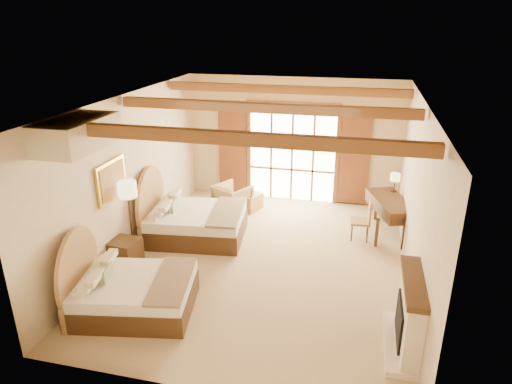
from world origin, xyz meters
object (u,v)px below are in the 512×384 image
(bed_near, at_px, (126,289))
(desk, at_px, (390,215))
(nightstand, at_px, (125,255))
(armchair, at_px, (232,198))
(bed_far, at_px, (189,219))

(bed_near, distance_m, desk, 5.86)
(nightstand, height_order, desk, desk)
(nightstand, height_order, armchair, armchair)
(bed_far, bearing_deg, armchair, 63.36)
(nightstand, bearing_deg, bed_far, 74.75)
(nightstand, xyz_separation_m, desk, (4.97, 2.80, 0.13))
(armchair, bearing_deg, bed_far, 98.11)
(nightstand, bearing_deg, armchair, 75.93)
(bed_near, height_order, nightstand, bed_near)
(bed_far, height_order, desk, bed_far)
(bed_far, relative_size, desk, 1.37)
(desk, bearing_deg, armchair, 154.40)
(desk, bearing_deg, nightstand, -170.76)
(armchair, bearing_deg, desk, -157.43)
(bed_near, height_order, armchair, bed_near)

